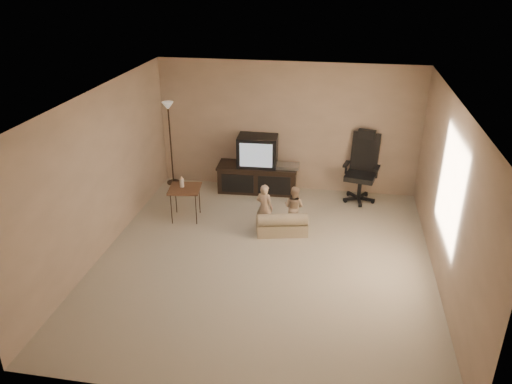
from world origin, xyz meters
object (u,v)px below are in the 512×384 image
side_table (184,189)px  floor_lamp (169,125)px  child_sofa (282,224)px  toddler_left (264,208)px  toddler_right (294,207)px  tv_stand (258,168)px  office_chair (361,176)px

side_table → floor_lamp: size_ratio=0.47×
child_sofa → toddler_left: size_ratio=1.10×
floor_lamp → toddler_right: bearing=-28.6°
tv_stand → floor_lamp: floor_lamp is taller
tv_stand → toddler_right: 1.62m
toddler_right → office_chair: bearing=-107.0°
office_chair → floor_lamp: size_ratio=0.79×
office_chair → toddler_right: size_ratio=1.78×
tv_stand → side_table: size_ratio=2.01×
side_table → child_sofa: side_table is taller
office_chair → floor_lamp: (-3.75, 0.12, 0.76)m
office_chair → side_table: bearing=-144.0°
floor_lamp → toddler_left: 2.81m
tv_stand → child_sofa: size_ratio=1.75×
tv_stand → side_table: tv_stand is taller
floor_lamp → toddler_left: bearing=-37.0°
office_chair → side_table: office_chair is taller
office_chair → floor_lamp: 3.83m
side_table → child_sofa: 1.80m
side_table → toddler_left: size_ratio=0.96×
tv_stand → floor_lamp: size_ratio=0.95×
toddler_left → toddler_right: (0.47, 0.19, -0.04)m
child_sofa → toddler_right: toddler_right is taller
tv_stand → office_chair: size_ratio=1.20×
child_sofa → tv_stand: bearing=99.8°
office_chair → toddler_right: bearing=-118.4°
office_chair → side_table: (-3.03, -1.32, 0.09)m
side_table → floor_lamp: (-0.72, 1.44, 0.66)m
tv_stand → side_table: bearing=-129.9°
child_sofa → toddler_left: (-0.31, 0.07, 0.25)m
toddler_left → child_sofa: bearing=-174.8°
toddler_left → toddler_right: size_ratio=1.11×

